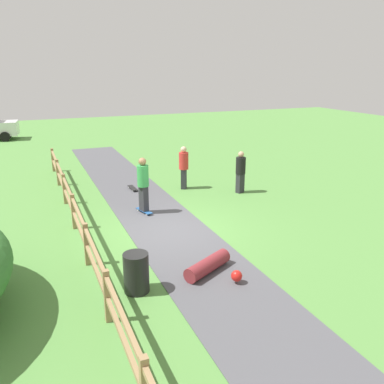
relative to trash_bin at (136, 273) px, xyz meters
name	(u,v)px	position (x,y,z in m)	size (l,w,h in m)	color
ground_plane	(169,231)	(1.80, 2.99, -0.45)	(60.00, 60.00, 0.00)	#568E42
asphalt_path	(169,230)	(1.80, 2.99, -0.44)	(2.40, 28.00, 0.02)	#515156
wooden_fence	(79,222)	(-0.80, 2.99, 0.22)	(0.12, 18.12, 1.10)	#997A51
trash_bin	(136,273)	(0.00, 0.00, 0.00)	(0.56, 0.56, 0.90)	black
skater_riding	(143,182)	(1.54, 4.77, 0.64)	(0.46, 0.82, 1.90)	#265999
skater_fallen	(210,266)	(1.82, 0.09, -0.25)	(1.40, 1.34, 0.36)	maroon
skateboard_loose	(133,188)	(1.87, 7.55, -0.36)	(0.23, 0.81, 0.08)	black
bystander_black	(241,170)	(5.70, 5.62, 0.45)	(0.50, 0.50, 1.64)	#2D2D33
bystander_red	(184,166)	(3.86, 6.98, 0.51)	(0.52, 0.52, 1.73)	#2D2D33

